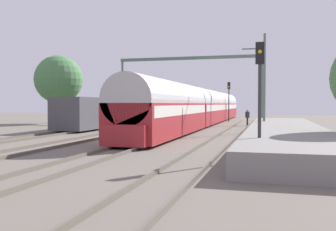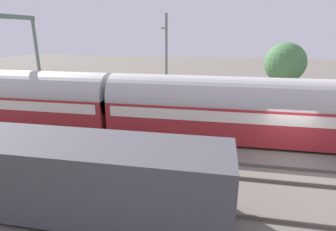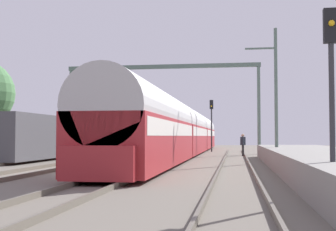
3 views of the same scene
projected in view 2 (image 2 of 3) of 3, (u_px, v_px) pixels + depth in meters
The scene contains 10 objects.
ground at pixel (289, 158), 14.87m from camera, with size 120.00×120.00×0.00m, color #676056.
track_west at pixel (300, 176), 12.85m from camera, with size 1.51×60.00×0.16m.
track_east at pixel (282, 141), 16.84m from camera, with size 1.51×60.00×0.16m.
track_far_east at pixel (270, 120), 20.83m from camera, with size 1.52×60.00×0.16m.
platform at pixel (241, 102), 24.67m from camera, with size 4.40×28.00×0.90m.
passenger_train at pixel (5, 98), 19.73m from camera, with size 2.93×49.20×3.82m.
freight_car at pixel (55, 174), 10.21m from camera, with size 2.80×13.00×2.70m.
person_crossing at pixel (67, 97), 24.19m from camera, with size 0.42×0.47×1.73m.
catenary_pole_east_mid at pixel (166, 61), 23.38m from camera, with size 1.90×0.20×8.00m.
tree_east_background at pixel (285, 63), 26.66m from camera, with size 3.93×3.93×5.59m.
Camera 2 is at (-14.54, 3.92, 6.57)m, focal length 29.29 mm.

